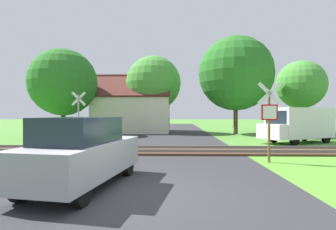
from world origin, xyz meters
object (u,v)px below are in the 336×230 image
Objects in this scene: crossing_sign_far at (78,114)px; tree_center at (153,83)px; tree_right at (236,74)px; mail_truck at (298,124)px; house at (134,113)px; tree_left at (63,82)px; parked_car at (83,152)px; stop_sign_near at (269,116)px; tree_far at (301,85)px.

crossing_sign_far is 11.30m from tree_center.
mail_truck is at bearing -72.25° from tree_right.
house is 15.62m from mail_truck.
tree_left is at bearing -144.82° from house.
tree_center is 7.95m from tree_right.
tree_center is at bearing 166.25° from tree_right.
house reaches higher than mail_truck.
mail_truck is at bearing 54.73° from parked_car.
stop_sign_near is 0.41× the size of tree_left.
tree_right reaches higher than tree_center.
crossing_sign_far is 8.60m from tree_left.
tree_right is at bearing -92.82° from stop_sign_near.
tree_left is at bearing -171.79° from tree_far.
tree_right is at bearing -8.82° from mail_truck.
tree_far is at bearing 27.28° from crossing_sign_far.
crossing_sign_far is 0.77× the size of parked_car.
house is at bearing 177.40° from tree_far.
tree_left is (-13.49, 12.74, 2.87)m from stop_sign_near.
tree_left reaches higher than tree_far.
mail_truck is at bearing -42.23° from tree_center.
stop_sign_near is at bearing 39.72° from parked_car.
stop_sign_near reaches higher than parked_car.
tree_far reaches higher than house.
tree_right reaches higher than stop_sign_near.
stop_sign_near is at bearing -33.05° from crossing_sign_far.
tree_right is (1.93, 14.01, 3.77)m from stop_sign_near.
tree_left reaches higher than house.
stop_sign_near is 0.96× the size of crossing_sign_far.
house is 1.47× the size of mail_truck.
house is 0.86× the size of tree_right.
stop_sign_near is 6.94m from parked_car.
mail_truck is at bearing -18.47° from tree_left.
parked_car is at bearing -114.22° from tree_right.
tree_left is 1.45× the size of mail_truck.
mail_truck is 1.24× the size of parked_car.
tree_center is (3.71, 10.24, 3.02)m from crossing_sign_far.
crossing_sign_far is 0.42× the size of tree_center.
house is at bearing 35.09° from tree_left.
tree_right is at bearing 34.02° from crossing_sign_far.
parked_car is (7.55, -16.22, -3.74)m from tree_left.
tree_right is 7.10m from tree_far.
mail_truck is (13.71, 1.17, -0.63)m from crossing_sign_far.
tree_center reaches higher than parked_car.
crossing_sign_far is at bearing -109.90° from tree_center.
tree_far is at bearing -52.75° from mail_truck.
tree_right is at bearing -15.25° from house.
tree_right reaches higher than house.
tree_far is 24.62m from parked_car.
tree_center reaches higher than stop_sign_near.
mail_truck is (4.23, 6.82, -0.53)m from stop_sign_near.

